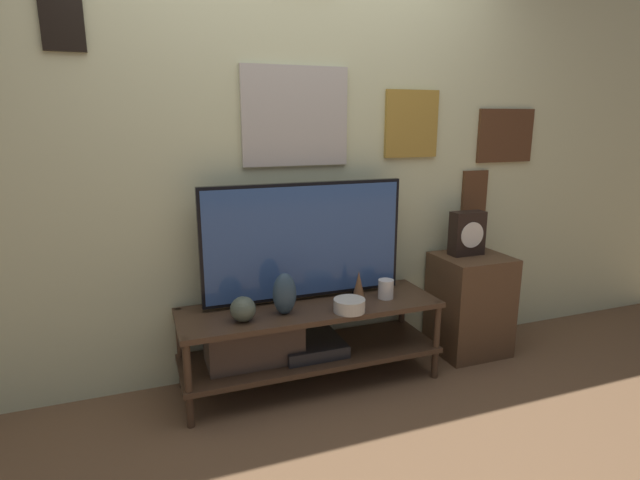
% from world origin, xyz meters
% --- Properties ---
extents(ground_plane, '(12.00, 12.00, 0.00)m').
position_xyz_m(ground_plane, '(0.00, 0.00, 0.00)').
color(ground_plane, brown).
extents(wall_back, '(6.40, 0.08, 2.70)m').
position_xyz_m(wall_back, '(0.01, 0.56, 1.36)').
color(wall_back, beige).
rests_on(wall_back, ground_plane).
extents(media_console, '(1.49, 0.47, 0.48)m').
position_xyz_m(media_console, '(-0.12, 0.28, 0.31)').
color(media_console, '#422D1E').
rests_on(media_console, ground_plane).
extents(television, '(1.19, 0.05, 0.69)m').
position_xyz_m(television, '(0.00, 0.38, 0.84)').
color(television, black).
rests_on(television, media_console).
extents(vase_slim_bronze, '(0.08, 0.08, 0.18)m').
position_xyz_m(vase_slim_bronze, '(0.29, 0.26, 0.57)').
color(vase_slim_bronze, brown).
rests_on(vase_slim_bronze, media_console).
extents(vase_urn_stoneware, '(0.13, 0.10, 0.23)m').
position_xyz_m(vase_urn_stoneware, '(-0.17, 0.20, 0.60)').
color(vase_urn_stoneware, '#2D4251').
rests_on(vase_urn_stoneware, media_console).
extents(vase_wide_bowl, '(0.18, 0.18, 0.07)m').
position_xyz_m(vase_wide_bowl, '(0.17, 0.11, 0.52)').
color(vase_wide_bowl, beige).
rests_on(vase_wide_bowl, media_console).
extents(vase_round_glass, '(0.13, 0.13, 0.13)m').
position_xyz_m(vase_round_glass, '(-0.41, 0.18, 0.55)').
color(vase_round_glass, '#4C5647').
rests_on(vase_round_glass, media_console).
extents(candle_jar, '(0.09, 0.09, 0.11)m').
position_xyz_m(candle_jar, '(0.46, 0.23, 0.54)').
color(candle_jar, silver).
rests_on(candle_jar, media_console).
extents(side_table, '(0.45, 0.40, 0.66)m').
position_xyz_m(side_table, '(1.12, 0.31, 0.33)').
color(side_table, '#513823').
rests_on(side_table, ground_plane).
extents(mantel_clock, '(0.22, 0.11, 0.28)m').
position_xyz_m(mantel_clock, '(1.10, 0.36, 0.80)').
color(mantel_clock, black).
rests_on(mantel_clock, side_table).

